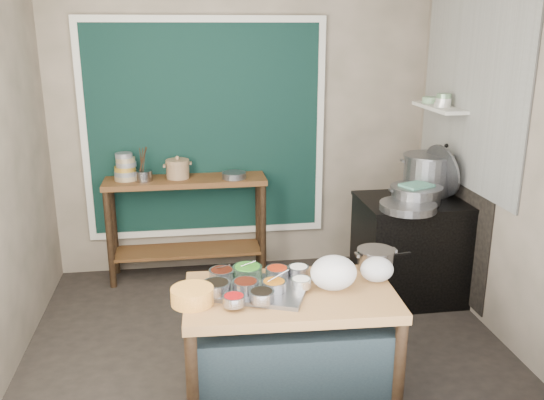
{
  "coord_description": "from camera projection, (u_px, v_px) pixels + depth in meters",
  "views": [
    {
      "loc": [
        -0.52,
        -3.81,
        2.26
      ],
      "look_at": [
        0.09,
        0.25,
        1.02
      ],
      "focal_mm": 38.0,
      "sensor_mm": 36.0,
      "label": 1
    }
  ],
  "objects": [
    {
      "name": "condiment_tray",
      "position": [
        257.0,
        289.0,
        3.43
      ],
      "size": [
        0.68,
        0.59,
        0.03
      ],
      "primitive_type": "cube",
      "rotation": [
        0.0,
        0.0,
        -0.38
      ],
      "color": "gray",
      "rests_on": "prep_table"
    },
    {
      "name": "utensil_cup",
      "position": [
        144.0,
        176.0,
        5.1
      ],
      "size": [
        0.19,
        0.19,
        0.09
      ],
      "primitive_type": "cylinder",
      "rotation": [
        0.0,
        0.0,
        -0.26
      ],
      "color": "gray",
      "rests_on": "back_counter"
    },
    {
      "name": "pot_lid",
      "position": [
        442.0,
        171.0,
        4.84
      ],
      "size": [
        0.2,
        0.47,
        0.45
      ],
      "primitive_type": "cylinder",
      "rotation": [
        0.0,
        1.36,
        0.2
      ],
      "color": "gray",
      "rests_on": "stove_top"
    },
    {
      "name": "soot_patch",
      "position": [
        453.0,
        214.0,
        5.0
      ],
      "size": [
        0.01,
        1.3,
        1.3
      ],
      "primitive_type": "cube",
      "color": "black",
      "rests_on": "right_wall"
    },
    {
      "name": "yellow_basin",
      "position": [
        192.0,
        296.0,
        3.26
      ],
      "size": [
        0.31,
        0.31,
        0.09
      ],
      "primitive_type": "cylinder",
      "rotation": [
        0.0,
        0.0,
        -0.34
      ],
      "color": "#EC973D",
      "rests_on": "prep_table"
    },
    {
      "name": "saucepan",
      "position": [
        376.0,
        259.0,
        3.72
      ],
      "size": [
        0.29,
        0.29,
        0.14
      ],
      "primitive_type": null,
      "rotation": [
        0.0,
        0.0,
        0.16
      ],
      "color": "gray",
      "rests_on": "prep_table"
    },
    {
      "name": "wall_shelf",
      "position": [
        440.0,
        108.0,
        4.91
      ],
      "size": [
        0.22,
        0.7,
        0.03
      ],
      "primitive_type": "cube",
      "color": "beige",
      "rests_on": "right_wall"
    },
    {
      "name": "curtain_frame",
      "position": [
        205.0,
        130.0,
        5.28
      ],
      "size": [
        2.22,
        0.03,
        2.02
      ],
      "primitive_type": null,
      "color": "beige",
      "rests_on": "back_wall"
    },
    {
      "name": "curtain_panel",
      "position": [
        205.0,
        130.0,
        5.29
      ],
      "size": [
        2.1,
        0.02,
        1.9
      ],
      "primitive_type": "cube",
      "color": "black",
      "rests_on": "back_wall"
    },
    {
      "name": "green_cloth",
      "position": [
        417.0,
        185.0,
        4.67
      ],
      "size": [
        0.29,
        0.26,
        0.02
      ],
      "primitive_type": "cube",
      "rotation": [
        0.0,
        0.0,
        0.4
      ],
      "color": "#56987F",
      "rests_on": "steamer"
    },
    {
      "name": "stove_top",
      "position": [
        416.0,
        201.0,
        4.8
      ],
      "size": [
        0.92,
        0.69,
        0.03
      ],
      "primitive_type": "cube",
      "color": "black",
      "rests_on": "stove_block"
    },
    {
      "name": "stock_pot",
      "position": [
        427.0,
        174.0,
        4.93
      ],
      "size": [
        0.49,
        0.49,
        0.34
      ],
      "primitive_type": null,
      "rotation": [
        0.0,
        0.0,
        -0.12
      ],
      "color": "gray",
      "rests_on": "stove_top"
    },
    {
      "name": "stove_block",
      "position": [
        412.0,
        250.0,
        4.93
      ],
      "size": [
        0.9,
        0.68,
        0.85
      ],
      "primitive_type": "cube",
      "color": "black",
      "rests_on": "floor"
    },
    {
      "name": "plastic_bag_b",
      "position": [
        377.0,
        269.0,
        3.54
      ],
      "size": [
        0.25,
        0.23,
        0.16
      ],
      "primitive_type": "ellipsoid",
      "rotation": [
        0.0,
        0.0,
        0.28
      ],
      "color": "white",
      "rests_on": "prep_table"
    },
    {
      "name": "condiment_bowls",
      "position": [
        253.0,
        281.0,
        3.42
      ],
      "size": [
        0.67,
        0.51,
        0.07
      ],
      "color": "silver",
      "rests_on": "condiment_tray"
    },
    {
      "name": "bowl_stack",
      "position": [
        126.0,
        168.0,
        5.12
      ],
      "size": [
        0.22,
        0.22,
        0.24
      ],
      "color": "tan",
      "rests_on": "back_counter"
    },
    {
      "name": "tile_panel",
      "position": [
        471.0,
        81.0,
        4.57
      ],
      "size": [
        0.02,
        1.7,
        1.7
      ],
      "primitive_type": "cube",
      "color": "#B2B2AA",
      "rests_on": "right_wall"
    },
    {
      "name": "back_wall",
      "position": [
        243.0,
        123.0,
        5.36
      ],
      "size": [
        3.5,
        0.02,
        2.8
      ],
      "primitive_type": "cube",
      "color": "gray",
      "rests_on": "floor"
    },
    {
      "name": "shelf_bowl_green",
      "position": [
        431.0,
        100.0,
        5.09
      ],
      "size": [
        0.18,
        0.18,
        0.05
      ],
      "primitive_type": "cylinder",
      "rotation": [
        0.0,
        0.0,
        0.2
      ],
      "color": "gray",
      "rests_on": "wall_shelf"
    },
    {
      "name": "floor",
      "position": [
        265.0,
        341.0,
        4.34
      ],
      "size": [
        3.5,
        3.0,
        0.02
      ],
      "primitive_type": "cube",
      "color": "#29231F",
      "rests_on": "ground"
    },
    {
      "name": "shelf_bowl_stack",
      "position": [
        444.0,
        101.0,
        4.83
      ],
      "size": [
        0.14,
        0.14,
        0.11
      ],
      "color": "silver",
      "rests_on": "wall_shelf"
    },
    {
      "name": "shallow_pan",
      "position": [
        408.0,
        207.0,
        4.51
      ],
      "size": [
        0.47,
        0.47,
        0.06
      ],
      "primitive_type": "cylinder",
      "rotation": [
        0.0,
        0.0,
        0.05
      ],
      "color": "gray",
      "rests_on": "stove_top"
    },
    {
      "name": "wide_bowl",
      "position": [
        234.0,
        175.0,
        5.19
      ],
      "size": [
        0.28,
        0.28,
        0.05
      ],
      "primitive_type": "cylinder",
      "rotation": [
        0.0,
        0.0,
        0.32
      ],
      "color": "gray",
      "rests_on": "back_counter"
    },
    {
      "name": "plastic_bag_a",
      "position": [
        334.0,
        273.0,
        3.43
      ],
      "size": [
        0.3,
        0.26,
        0.21
      ],
      "primitive_type": "ellipsoid",
      "rotation": [
        0.0,
        0.0,
        0.08
      ],
      "color": "white",
      "rests_on": "prep_table"
    },
    {
      "name": "prep_table",
      "position": [
        290.0,
        348.0,
        3.53
      ],
      "size": [
        1.28,
        0.77,
        0.75
      ],
      "primitive_type": "cube",
      "rotation": [
        0.0,
        0.0,
        -0.04
      ],
      "color": "olive",
      "rests_on": "floor"
    },
    {
      "name": "back_counter",
      "position": [
        188.0,
        228.0,
        5.33
      ],
      "size": [
        1.45,
        0.4,
        0.95
      ],
      "primitive_type": "cube",
      "color": "brown",
      "rests_on": "floor"
    },
    {
      "name": "steamer",
      "position": [
        416.0,
        195.0,
        4.69
      ],
      "size": [
        0.45,
        0.45,
        0.14
      ],
      "primitive_type": null,
      "rotation": [
        0.0,
        0.0,
        0.04
      ],
      "color": "gray",
      "rests_on": "stove_top"
    },
    {
      "name": "ceramic_crock",
      "position": [
        178.0,
        170.0,
        5.18
      ],
      "size": [
        0.28,
        0.28,
        0.15
      ],
      "primitive_type": null,
      "rotation": [
        0.0,
        0.0,
        0.32
      ],
      "color": "#876849",
      "rests_on": "back_counter"
    },
    {
      "name": "right_wall",
      "position": [
        504.0,
        150.0,
        4.18
      ],
      "size": [
        0.02,
        3.0,
        2.8
      ],
      "primitive_type": "cube",
      "color": "gray",
      "rests_on": "floor"
    }
  ]
}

